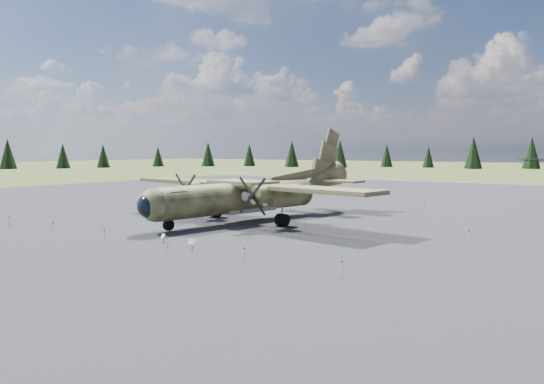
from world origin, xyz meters
The scene contains 7 objects.
ground centered at (0.00, 0.00, 0.00)m, with size 500.00×500.00×0.00m, color #515E2A.
apron centered at (0.00, 10.00, 0.00)m, with size 120.00×120.00×0.04m, color #57575C.
transport_plane centered at (-2.15, 0.57, 2.57)m, with size 27.15×24.47×8.94m.
info_placard_left centered at (-0.05, -11.85, 0.44)m, with size 0.45×0.30×0.66m.
info_placard_right centered at (3.33, -12.70, 0.48)m, with size 0.49×0.29×0.72m.
barrier_fence centered at (-0.46, -0.08, 0.51)m, with size 33.12×29.62×0.85m.
treeline centered at (-2.70, -0.39, 4.78)m, with size 312.87×323.95×10.89m.
Camera 1 is at (25.67, -36.24, 6.17)m, focal length 35.00 mm.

